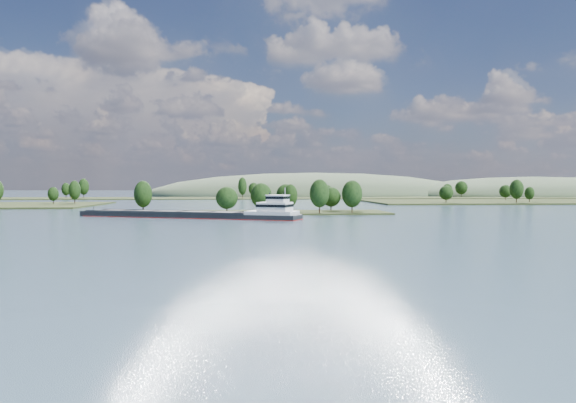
{
  "coord_description": "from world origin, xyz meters",
  "views": [
    {
      "loc": [
        -2.15,
        -33.06,
        11.07
      ],
      "look_at": [
        9.03,
        130.0,
        6.0
      ],
      "focal_mm": 35.0,
      "sensor_mm": 36.0,
      "label": 1
    }
  ],
  "objects": [
    {
      "name": "back_shoreline",
      "position": [
        9.3,
        399.8,
        0.73
      ],
      "size": [
        900.0,
        60.0,
        16.79
      ],
      "color": "#242E14",
      "rests_on": "ground"
    },
    {
      "name": "ground",
      "position": [
        0.0,
        120.0,
        0.0
      ],
      "size": [
        1800.0,
        1800.0,
        0.0
      ],
      "primitive_type": "plane",
      "color": "#3B5366",
      "rests_on": "ground"
    },
    {
      "name": "hill_east",
      "position": [
        260.0,
        470.0,
        0.0
      ],
      "size": [
        260.0,
        140.0,
        36.0
      ],
      "primitive_type": "ellipsoid",
      "color": "#45573C",
      "rests_on": "ground"
    },
    {
      "name": "hill_west",
      "position": [
        60.0,
        500.0,
        0.0
      ],
      "size": [
        320.0,
        160.0,
        44.0
      ],
      "primitive_type": "ellipsoid",
      "color": "#45573C",
      "rests_on": "ground"
    },
    {
      "name": "tree_island",
      "position": [
        6.65,
        178.88,
        3.83
      ],
      "size": [
        100.0,
        30.67,
        13.49
      ],
      "color": "#242E14",
      "rests_on": "ground"
    },
    {
      "name": "cargo_barge",
      "position": [
        -17.96,
        151.57,
        1.33
      ],
      "size": [
        75.65,
        39.09,
        10.59
      ],
      "color": "black",
      "rests_on": "ground"
    }
  ]
}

